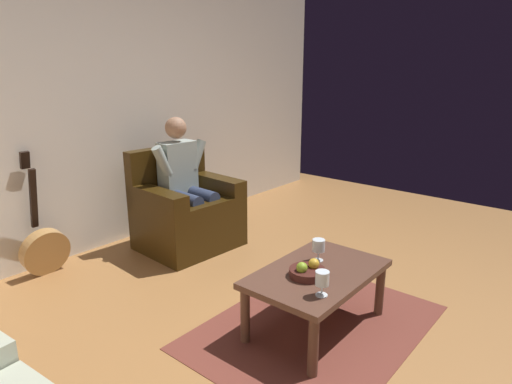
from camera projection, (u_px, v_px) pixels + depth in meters
name	position (u px, v px, depth m)	size (l,w,h in m)	color
ground_plane	(374.00, 334.00, 2.89)	(6.85, 6.85, 0.00)	#986637
wall_back	(116.00, 99.00, 4.18)	(6.11, 0.06, 2.75)	beige
rug	(315.00, 326.00, 2.97)	(1.64, 1.20, 0.01)	brown
armchair	(186.00, 213.00, 4.23)	(0.89, 0.77, 0.93)	#332109
person_seated	(186.00, 180.00, 4.13)	(0.61, 0.57, 1.23)	#96A59C
coffee_table	(317.00, 279.00, 2.88)	(0.94, 0.60, 0.41)	#523427
guitar	(44.00, 248.00, 3.68)	(0.39, 0.25, 1.03)	#AC7D45
wine_glass_near	(322.00, 280.00, 2.53)	(0.08, 0.08, 0.15)	silver
wine_glass_far	(319.00, 247.00, 2.98)	(0.09, 0.09, 0.15)	silver
fruit_bowl	(307.00, 271.00, 2.78)	(0.23, 0.23, 0.11)	#3F1B16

